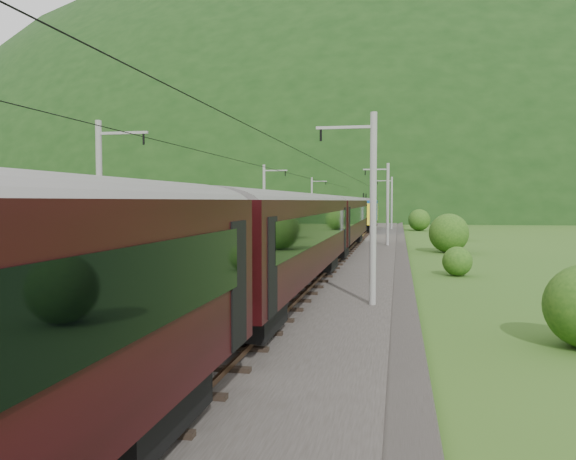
# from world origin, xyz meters

# --- Properties ---
(ground) EXTENTS (600.00, 600.00, 0.00)m
(ground) POSITION_xyz_m (0.00, 0.00, 0.00)
(ground) COLOR #2F591B
(ground) RESTS_ON ground
(railbed) EXTENTS (14.00, 220.00, 0.30)m
(railbed) POSITION_xyz_m (0.00, 10.00, 0.15)
(railbed) COLOR #38332D
(railbed) RESTS_ON ground
(track_left) EXTENTS (2.40, 220.00, 0.27)m
(track_left) POSITION_xyz_m (-2.40, 10.00, 0.37)
(track_left) COLOR brown
(track_left) RESTS_ON railbed
(track_right) EXTENTS (2.40, 220.00, 0.27)m
(track_right) POSITION_xyz_m (2.40, 10.00, 0.37)
(track_right) COLOR brown
(track_right) RESTS_ON railbed
(catenary_left) EXTENTS (2.54, 192.28, 8.00)m
(catenary_left) POSITION_xyz_m (-6.12, 32.00, 4.50)
(catenary_left) COLOR gray
(catenary_left) RESTS_ON railbed
(catenary_right) EXTENTS (2.54, 192.28, 8.00)m
(catenary_right) POSITION_xyz_m (6.12, 32.00, 4.50)
(catenary_right) COLOR gray
(catenary_right) RESTS_ON railbed
(overhead_wires) EXTENTS (4.83, 198.00, 0.03)m
(overhead_wires) POSITION_xyz_m (0.00, 10.00, 7.10)
(overhead_wires) COLOR black
(overhead_wires) RESTS_ON ground
(mountain_main) EXTENTS (504.00, 360.00, 244.00)m
(mountain_main) POSITION_xyz_m (0.00, 260.00, 0.00)
(mountain_main) COLOR black
(mountain_main) RESTS_ON ground
(mountain_ridge) EXTENTS (336.00, 280.00, 132.00)m
(mountain_ridge) POSITION_xyz_m (-120.00, 300.00, 0.00)
(mountain_ridge) COLOR black
(mountain_ridge) RESTS_ON ground
(train) EXTENTS (3.14, 150.86, 5.47)m
(train) POSITION_xyz_m (2.40, -10.81, 3.69)
(train) COLOR black
(train) RESTS_ON ground
(hazard_post_near) EXTENTS (0.15, 0.15, 1.40)m
(hazard_post_near) POSITION_xyz_m (-0.40, 40.14, 1.00)
(hazard_post_near) COLOR red
(hazard_post_near) RESTS_ON railbed
(hazard_post_far) EXTENTS (0.14, 0.14, 1.35)m
(hazard_post_far) POSITION_xyz_m (0.57, 62.93, 0.97)
(hazard_post_far) COLOR red
(hazard_post_far) RESTS_ON railbed
(signal) EXTENTS (0.22, 0.22, 1.98)m
(signal) POSITION_xyz_m (-4.44, 42.29, 1.46)
(signal) COLOR black
(signal) RESTS_ON railbed
(vegetation_left) EXTENTS (12.47, 148.73, 6.95)m
(vegetation_left) POSITION_xyz_m (-14.38, 13.80, 2.37)
(vegetation_left) COLOR #1F4813
(vegetation_left) RESTS_ON ground
(vegetation_right) EXTENTS (6.46, 105.36, 3.16)m
(vegetation_right) POSITION_xyz_m (11.81, 24.88, 1.36)
(vegetation_right) COLOR #1F4813
(vegetation_right) RESTS_ON ground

